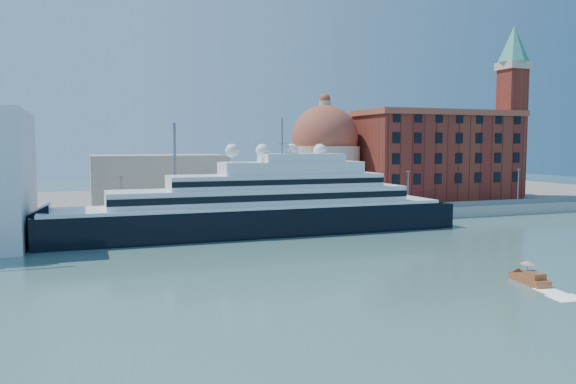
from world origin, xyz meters
name	(u,v)px	position (x,y,z in m)	size (l,w,h in m)	color
ground	(346,255)	(0.00, 0.00, 0.00)	(400.00, 400.00, 0.00)	#3B6665
quay	(273,218)	(0.00, 34.00, 1.25)	(180.00, 10.00, 2.50)	gray
land	(226,201)	(0.00, 75.00, 1.00)	(260.00, 72.00, 2.00)	slate
quay_fence	(280,212)	(0.00, 29.50, 3.10)	(180.00, 0.10, 1.20)	slate
superyacht	(241,212)	(-9.86, 23.00, 4.29)	(83.12, 11.52, 24.84)	black
water_taxi	(530,278)	(13.02, -22.99, 0.65)	(2.82, 5.96, 2.72)	brown
warehouse	(437,154)	(52.00, 52.00, 13.79)	(43.00, 19.00, 23.25)	maroon
campanile	(512,100)	(76.00, 52.00, 28.76)	(8.40, 8.40, 47.00)	maroon
church	(267,167)	(6.39, 57.72, 10.91)	(66.00, 18.00, 25.50)	beige
lamp_posts	(214,178)	(-12.67, 32.27, 9.84)	(120.80, 2.40, 18.00)	slate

